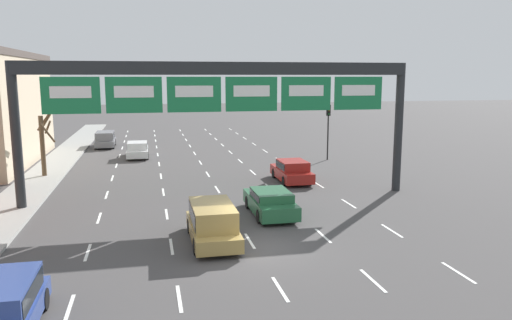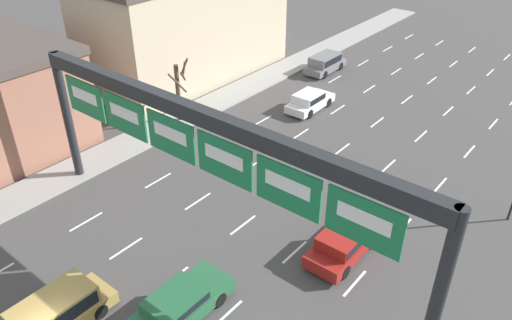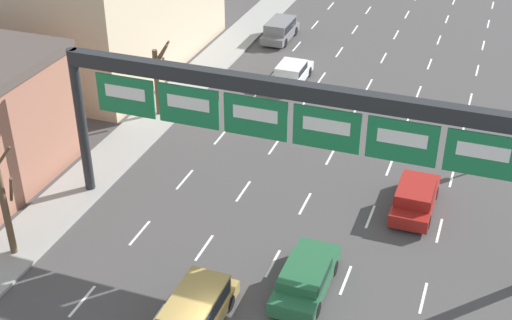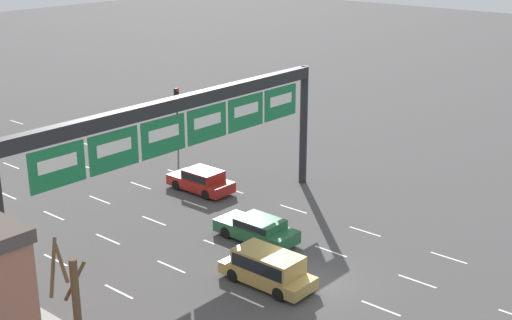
% 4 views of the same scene
% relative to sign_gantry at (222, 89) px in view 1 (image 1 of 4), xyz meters
% --- Properties ---
extents(ground_plane, '(220.00, 220.00, 0.00)m').
position_rel_sign_gantry_xyz_m(ground_plane, '(-0.00, -8.38, -6.26)').
color(ground_plane, '#474444').
extents(lane_dashes, '(13.32, 67.00, 0.01)m').
position_rel_sign_gantry_xyz_m(lane_dashes, '(0.00, 5.12, -6.26)').
color(lane_dashes, white).
rests_on(lane_dashes, ground_plane).
extents(sign_gantry, '(21.90, 0.70, 7.71)m').
position_rel_sign_gantry_xyz_m(sign_gantry, '(0.00, 0.00, 0.00)').
color(sign_gantry, '#232628').
rests_on(sign_gantry, ground_plane).
extents(suv_grey, '(1.83, 4.36, 1.54)m').
position_rel_sign_gantry_xyz_m(suv_grey, '(-8.24, 23.54, -5.40)').
color(suv_grey, slate).
rests_on(suv_grey, ground_plane).
extents(suv_gold, '(1.90, 4.64, 1.65)m').
position_rel_sign_gantry_xyz_m(suv_gold, '(-1.55, -7.16, -5.34)').
color(suv_gold, '#A88947').
rests_on(suv_gold, ground_plane).
extents(suv_blue, '(1.93, 3.92, 1.49)m').
position_rel_sign_gantry_xyz_m(suv_blue, '(-8.18, -13.46, -5.43)').
color(suv_blue, navy).
rests_on(suv_blue, ground_plane).
extents(car_white, '(1.83, 4.26, 1.38)m').
position_rel_sign_gantry_xyz_m(car_white, '(-5.02, 16.28, -5.52)').
color(car_white, silver).
rests_on(car_white, ground_plane).
extents(car_red, '(1.90, 4.41, 1.45)m').
position_rel_sign_gantry_xyz_m(car_red, '(5.18, 3.88, -5.49)').
color(car_red, maroon).
rests_on(car_red, ground_plane).
extents(car_green, '(1.94, 4.63, 1.30)m').
position_rel_sign_gantry_xyz_m(car_green, '(1.85, -3.60, -5.56)').
color(car_green, '#235B38').
rests_on(car_green, ground_plane).
extents(traffic_light_near_gantry, '(0.30, 0.35, 4.60)m').
position_rel_sign_gantry_xyz_m(traffic_light_near_gantry, '(10.60, 11.76, -2.97)').
color(traffic_light_near_gantry, black).
rests_on(traffic_light_near_gantry, ground_plane).
extents(tree_bare_second, '(1.34, 1.74, 4.68)m').
position_rel_sign_gantry_xyz_m(tree_bare_second, '(-11.11, 8.89, -3.68)').
color(tree_bare_second, brown).
rests_on(tree_bare_second, sidewalk_left).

